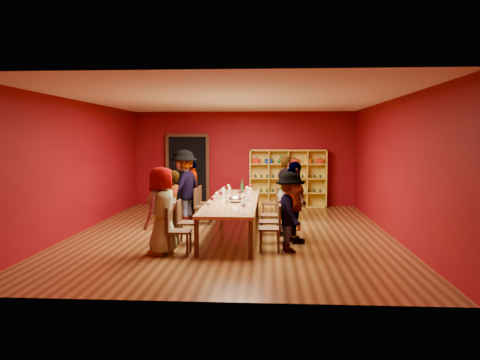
% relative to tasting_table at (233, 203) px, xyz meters
% --- Properties ---
extents(room_shell, '(7.10, 9.10, 3.04)m').
position_rel_tasting_table_xyz_m(room_shell, '(0.00, 0.00, 0.80)').
color(room_shell, '#4D2E14').
rests_on(room_shell, ground).
extents(tasting_table, '(1.10, 4.50, 0.75)m').
position_rel_tasting_table_xyz_m(tasting_table, '(0.00, 0.00, 0.00)').
color(tasting_table, '#A17343').
rests_on(tasting_table, ground).
extents(doorway, '(1.40, 0.17, 2.30)m').
position_rel_tasting_table_xyz_m(doorway, '(-1.80, 4.43, 0.42)').
color(doorway, black).
rests_on(doorway, ground).
extents(shelving_unit, '(2.40, 0.40, 1.80)m').
position_rel_tasting_table_xyz_m(shelving_unit, '(1.40, 4.32, 0.28)').
color(shelving_unit, gold).
rests_on(shelving_unit, ground).
extents(chair_person_left_0, '(0.42, 0.42, 0.89)m').
position_rel_tasting_table_xyz_m(chair_person_left_0, '(-0.91, -2.00, -0.20)').
color(chair_person_left_0, '#321E10').
rests_on(chair_person_left_0, ground).
extents(person_left_0, '(0.71, 0.90, 1.62)m').
position_rel_tasting_table_xyz_m(person_left_0, '(-1.16, -2.00, 0.11)').
color(person_left_0, '#48484C').
rests_on(person_left_0, ground).
extents(chair_person_left_1, '(0.42, 0.42, 0.89)m').
position_rel_tasting_table_xyz_m(chair_person_left_1, '(-0.91, -1.11, -0.20)').
color(chair_person_left_1, '#321E10').
rests_on(chair_person_left_1, ground).
extents(person_left_1, '(0.56, 0.65, 1.49)m').
position_rel_tasting_table_xyz_m(person_left_1, '(-1.17, -1.11, 0.05)').
color(person_left_1, '#505056').
rests_on(person_left_1, ground).
extents(chair_person_left_3, '(0.42, 0.42, 0.89)m').
position_rel_tasting_table_xyz_m(chair_person_left_3, '(-0.91, 1.10, -0.20)').
color(chair_person_left_3, '#321E10').
rests_on(chair_person_left_3, ground).
extents(person_left_3, '(0.86, 1.30, 1.86)m').
position_rel_tasting_table_xyz_m(person_left_3, '(-1.31, 1.10, 0.23)').
color(person_left_3, silver).
rests_on(person_left_3, ground).
extents(chair_person_left_4, '(0.42, 0.42, 0.89)m').
position_rel_tasting_table_xyz_m(chair_person_left_4, '(-0.91, 1.79, -0.20)').
color(chair_person_left_4, '#321E10').
rests_on(chair_person_left_4, ground).
extents(person_left_4, '(0.53, 0.97, 1.59)m').
position_rel_tasting_table_xyz_m(person_left_4, '(-1.23, 1.79, 0.09)').
color(person_left_4, '#4F5055').
rests_on(person_left_4, ground).
extents(chair_person_right_0, '(0.42, 0.42, 0.89)m').
position_rel_tasting_table_xyz_m(chair_person_right_0, '(0.91, -1.64, -0.20)').
color(chair_person_right_0, '#321E10').
rests_on(chair_person_right_0, ground).
extents(person_right_0, '(0.61, 1.04, 1.51)m').
position_rel_tasting_table_xyz_m(person_right_0, '(1.22, -1.64, 0.06)').
color(person_right_0, '#4A4A4F').
rests_on(person_right_0, ground).
extents(chair_person_right_1, '(0.42, 0.42, 0.89)m').
position_rel_tasting_table_xyz_m(chair_person_right_1, '(0.91, -0.91, -0.20)').
color(chair_person_right_1, '#321E10').
rests_on(chair_person_right_1, ground).
extents(person_right_1, '(0.77, 1.08, 1.68)m').
position_rel_tasting_table_xyz_m(person_right_1, '(1.33, -0.91, 0.14)').
color(person_right_1, '#121632').
rests_on(person_right_1, ground).
extents(chair_person_right_2, '(0.42, 0.42, 0.89)m').
position_rel_tasting_table_xyz_m(chair_person_right_2, '(0.91, -0.08, -0.20)').
color(chair_person_right_2, '#321E10').
rests_on(chair_person_right_2, ground).
extents(person_right_2, '(0.84, 1.44, 1.50)m').
position_rel_tasting_table_xyz_m(person_right_2, '(1.21, -0.08, 0.05)').
color(person_right_2, '#5276A9').
rests_on(person_right_2, ground).
extents(chair_person_right_4, '(0.42, 0.42, 0.89)m').
position_rel_tasting_table_xyz_m(chair_person_right_4, '(0.91, 1.89, -0.20)').
color(chair_person_right_4, '#321E10').
rests_on(chair_person_right_4, ground).
extents(person_right_4, '(0.56, 0.69, 1.69)m').
position_rel_tasting_table_xyz_m(person_right_4, '(1.27, 1.89, 0.14)').
color(person_right_4, '#131C36').
rests_on(person_right_4, ground).
extents(wine_glass_0, '(0.07, 0.07, 0.18)m').
position_rel_tasting_table_xyz_m(wine_glass_0, '(-0.27, 1.92, 0.18)').
color(wine_glass_0, white).
rests_on(wine_glass_0, tasting_table).
extents(wine_glass_1, '(0.08, 0.08, 0.20)m').
position_rel_tasting_table_xyz_m(wine_glass_1, '(-0.34, -1.71, 0.20)').
color(wine_glass_1, white).
rests_on(wine_glass_1, tasting_table).
extents(wine_glass_2, '(0.08, 0.08, 0.19)m').
position_rel_tasting_table_xyz_m(wine_glass_2, '(0.37, -1.00, 0.19)').
color(wine_glass_2, white).
rests_on(wine_glass_2, tasting_table).
extents(wine_glass_3, '(0.08, 0.08, 0.19)m').
position_rel_tasting_table_xyz_m(wine_glass_3, '(-0.01, -1.27, 0.19)').
color(wine_glass_3, white).
rests_on(wine_glass_3, tasting_table).
extents(wine_glass_4, '(0.07, 0.07, 0.18)m').
position_rel_tasting_table_xyz_m(wine_glass_4, '(-0.05, -0.51, 0.18)').
color(wine_glass_4, white).
rests_on(wine_glass_4, tasting_table).
extents(wine_glass_5, '(0.08, 0.08, 0.21)m').
position_rel_tasting_table_xyz_m(wine_glass_5, '(0.36, 0.79, 0.20)').
color(wine_glass_5, white).
rests_on(wine_glass_5, tasting_table).
extents(wine_glass_6, '(0.08, 0.08, 0.19)m').
position_rel_tasting_table_xyz_m(wine_glass_6, '(0.35, 1.91, 0.19)').
color(wine_glass_6, white).
rests_on(wine_glass_6, tasting_table).
extents(wine_glass_7, '(0.07, 0.07, 0.18)m').
position_rel_tasting_table_xyz_m(wine_glass_7, '(-0.38, 0.07, 0.18)').
color(wine_glass_7, white).
rests_on(wine_glass_7, tasting_table).
extents(wine_glass_8, '(0.08, 0.08, 0.20)m').
position_rel_tasting_table_xyz_m(wine_glass_8, '(0.14, 0.31, 0.20)').
color(wine_glass_8, white).
rests_on(wine_glass_8, tasting_table).
extents(wine_glass_9, '(0.08, 0.08, 0.21)m').
position_rel_tasting_table_xyz_m(wine_glass_9, '(-0.27, -0.01, 0.20)').
color(wine_glass_9, white).
rests_on(wine_glass_9, tasting_table).
extents(wine_glass_10, '(0.08, 0.08, 0.20)m').
position_rel_tasting_table_xyz_m(wine_glass_10, '(-0.36, -0.91, 0.19)').
color(wine_glass_10, white).
rests_on(wine_glass_10, tasting_table).
extents(wine_glass_11, '(0.08, 0.08, 0.21)m').
position_rel_tasting_table_xyz_m(wine_glass_11, '(0.36, -0.01, 0.20)').
color(wine_glass_11, white).
rests_on(wine_glass_11, tasting_table).
extents(wine_glass_12, '(0.09, 0.09, 0.22)m').
position_rel_tasting_table_xyz_m(wine_glass_12, '(0.27, 1.03, 0.21)').
color(wine_glass_12, white).
rests_on(wine_glass_12, tasting_table).
extents(wine_glass_13, '(0.08, 0.08, 0.20)m').
position_rel_tasting_table_xyz_m(wine_glass_13, '(0.35, -1.90, 0.20)').
color(wine_glass_13, white).
rests_on(wine_glass_13, tasting_table).
extents(wine_glass_14, '(0.07, 0.07, 0.18)m').
position_rel_tasting_table_xyz_m(wine_glass_14, '(-0.36, 1.64, 0.18)').
color(wine_glass_14, white).
rests_on(wine_glass_14, tasting_table).
extents(wine_glass_15, '(0.09, 0.09, 0.22)m').
position_rel_tasting_table_xyz_m(wine_glass_15, '(0.29, -0.81, 0.21)').
color(wine_glass_15, white).
rests_on(wine_glass_15, tasting_table).
extents(wine_glass_16, '(0.07, 0.07, 0.18)m').
position_rel_tasting_table_xyz_m(wine_glass_16, '(-0.18, 1.22, 0.18)').
color(wine_glass_16, white).
rests_on(wine_glass_16, tasting_table).
extents(wine_glass_17, '(0.08, 0.08, 0.21)m').
position_rel_tasting_table_xyz_m(wine_glass_17, '(-0.28, 0.76, 0.20)').
color(wine_glass_17, white).
rests_on(wine_glass_17, tasting_table).
extents(wine_glass_18, '(0.08, 0.08, 0.19)m').
position_rel_tasting_table_xyz_m(wine_glass_18, '(0.34, -1.82, 0.19)').
color(wine_glass_18, white).
rests_on(wine_glass_18, tasting_table).
extents(spittoon_bowl, '(0.30, 0.30, 0.16)m').
position_rel_tasting_table_xyz_m(spittoon_bowl, '(0.08, -0.32, 0.12)').
color(spittoon_bowl, '#BBBDC2').
rests_on(spittoon_bowl, tasting_table).
extents(carafe_a, '(0.13, 0.13, 0.26)m').
position_rel_tasting_table_xyz_m(carafe_a, '(-0.25, 0.30, 0.17)').
color(carafe_a, white).
rests_on(carafe_a, tasting_table).
extents(carafe_b, '(0.12, 0.12, 0.23)m').
position_rel_tasting_table_xyz_m(carafe_b, '(0.27, -0.60, 0.16)').
color(carafe_b, white).
rests_on(carafe_b, tasting_table).
extents(wine_bottle, '(0.09, 0.09, 0.34)m').
position_rel_tasting_table_xyz_m(wine_bottle, '(0.12, 1.52, 0.18)').
color(wine_bottle, '#133619').
rests_on(wine_bottle, tasting_table).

